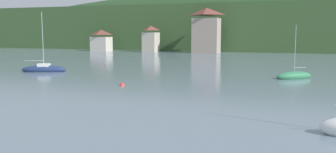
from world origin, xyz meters
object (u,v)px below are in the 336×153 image
(shore_building_west, at_px, (101,41))
(sailboat_far_5, at_px, (294,76))
(shore_building_westcentral, at_px, (151,39))
(sailboat_far_0, at_px, (44,69))
(mooring_buoy_near, at_px, (122,85))
(shore_building_central, at_px, (206,31))

(shore_building_west, relative_size, sailboat_far_5, 0.92)
(shore_building_west, distance_m, shore_building_westcentral, 14.48)
(sailboat_far_0, bearing_deg, mooring_buoy_near, -48.14)
(sailboat_far_0, height_order, mooring_buoy_near, sailboat_far_0)
(sailboat_far_0, distance_m, sailboat_far_5, 31.10)
(sailboat_far_0, xyz_separation_m, sailboat_far_5, (30.91, 3.40, -0.05))
(sailboat_far_0, bearing_deg, shore_building_central, 56.43)
(sailboat_far_0, distance_m, mooring_buoy_near, 16.93)
(sailboat_far_0, bearing_deg, shore_building_westcentral, 73.51)
(shore_building_central, distance_m, mooring_buoy_near, 56.19)
(shore_building_central, bearing_deg, mooring_buoy_near, -85.07)
(shore_building_westcentral, distance_m, mooring_buoy_near, 58.57)
(shore_building_westcentral, bearing_deg, shore_building_west, -179.81)
(sailboat_far_5, height_order, mooring_buoy_near, sailboat_far_5)
(shore_building_west, relative_size, shore_building_westcentral, 0.85)
(shore_building_westcentral, xyz_separation_m, sailboat_far_0, (4.15, -47.61, -2.96))
(shore_building_central, height_order, sailboat_far_0, shore_building_central)
(mooring_buoy_near, bearing_deg, sailboat_far_5, 34.86)
(shore_building_westcentral, height_order, sailboat_far_0, sailboat_far_0)
(shore_building_westcentral, relative_size, sailboat_far_5, 1.08)
(shore_building_west, bearing_deg, shore_building_westcentral, 0.19)
(mooring_buoy_near, bearing_deg, shore_building_west, 121.46)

